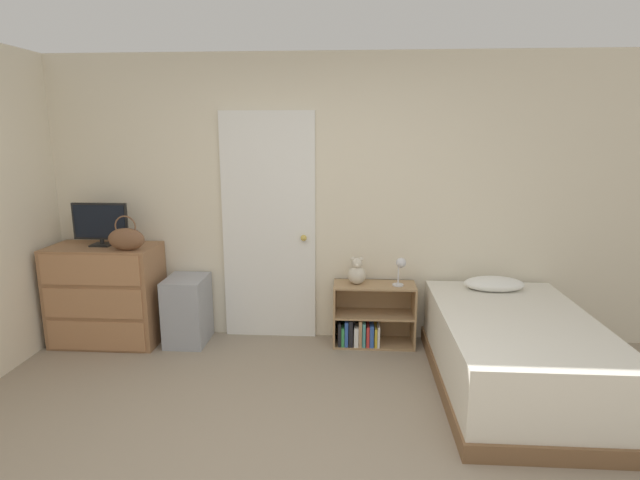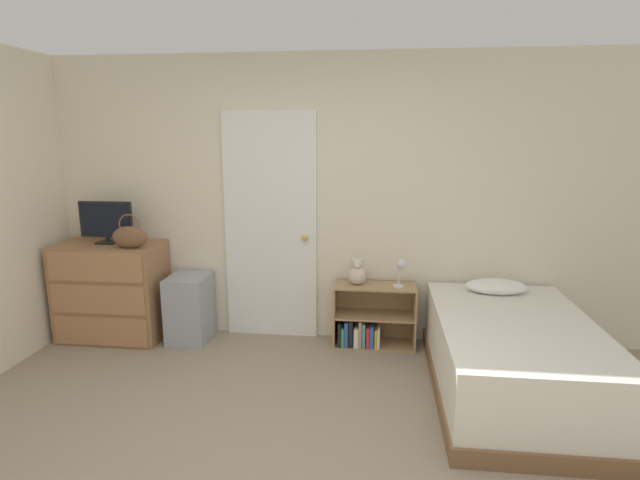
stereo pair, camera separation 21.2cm
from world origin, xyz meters
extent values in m
cube|color=beige|center=(0.00, 2.24, 1.27)|extent=(10.00, 0.06, 2.55)
cube|color=white|center=(-0.37, 2.19, 1.03)|extent=(0.84, 0.04, 2.06)
sphere|color=gold|center=(-0.05, 2.14, 0.95)|extent=(0.06, 0.06, 0.06)
cube|color=#996B47|center=(-1.81, 1.95, 0.45)|extent=(0.94, 0.48, 0.89)
cube|color=#AB774F|center=(-1.81, 1.70, 0.15)|extent=(0.86, 0.01, 0.26)
cube|color=#AB774F|center=(-1.81, 1.70, 0.45)|extent=(0.86, 0.01, 0.26)
cube|color=#AB774F|center=(-1.81, 1.70, 0.74)|extent=(0.86, 0.01, 0.26)
cube|color=black|center=(-1.82, 1.97, 0.90)|extent=(0.17, 0.16, 0.01)
cylinder|color=black|center=(-1.82, 1.97, 0.93)|extent=(0.04, 0.04, 0.04)
cube|color=black|center=(-1.82, 1.97, 1.11)|extent=(0.49, 0.02, 0.32)
cube|color=black|center=(-1.82, 1.96, 1.11)|extent=(0.46, 0.01, 0.29)
ellipsoid|color=brown|center=(-1.52, 1.80, 0.99)|extent=(0.31, 0.13, 0.19)
torus|color=brown|center=(-1.52, 1.80, 1.10)|extent=(0.18, 0.01, 0.18)
cube|color=#999EA8|center=(-1.09, 1.98, 0.30)|extent=(0.35, 0.43, 0.61)
cube|color=tan|center=(0.24, 2.04, 0.28)|extent=(0.02, 0.30, 0.56)
cube|color=tan|center=(0.94, 2.04, 0.28)|extent=(0.02, 0.30, 0.56)
cube|color=tan|center=(0.59, 2.04, 0.01)|extent=(0.69, 0.30, 0.02)
cube|color=tan|center=(0.59, 2.04, 0.28)|extent=(0.69, 0.30, 0.02)
cube|color=tan|center=(0.59, 2.04, 0.56)|extent=(0.69, 0.30, 0.02)
cube|color=tan|center=(0.59, 2.19, 0.28)|extent=(0.72, 0.01, 0.56)
cube|color=black|center=(0.29, 2.02, 0.12)|extent=(0.02, 0.24, 0.21)
cube|color=#338C4C|center=(0.32, 2.03, 0.10)|extent=(0.03, 0.25, 0.17)
cube|color=#3359B2|center=(0.35, 2.01, 0.13)|extent=(0.03, 0.22, 0.23)
cube|color=black|center=(0.39, 2.02, 0.14)|extent=(0.04, 0.25, 0.24)
cube|color=white|center=(0.44, 2.00, 0.10)|extent=(0.04, 0.20, 0.17)
cube|color=tan|center=(0.47, 2.02, 0.14)|extent=(0.03, 0.23, 0.24)
cube|color=teal|center=(0.50, 2.02, 0.13)|extent=(0.03, 0.24, 0.22)
cube|color=red|center=(0.54, 2.01, 0.11)|extent=(0.03, 0.22, 0.19)
cube|color=#3359B2|center=(0.57, 2.02, 0.12)|extent=(0.03, 0.24, 0.20)
cube|color=gold|center=(0.61, 2.03, 0.10)|extent=(0.02, 0.25, 0.17)
cube|color=white|center=(0.63, 2.02, 0.11)|extent=(0.02, 0.23, 0.18)
sphere|color=beige|center=(0.43, 2.04, 0.64)|extent=(0.16, 0.16, 0.16)
sphere|color=beige|center=(0.43, 2.04, 0.75)|extent=(0.10, 0.10, 0.10)
sphere|color=silver|center=(0.43, 2.00, 0.74)|extent=(0.03, 0.03, 0.03)
sphere|color=beige|center=(0.40, 2.04, 0.79)|extent=(0.04, 0.04, 0.04)
sphere|color=beige|center=(0.47, 2.04, 0.79)|extent=(0.04, 0.04, 0.04)
cylinder|color=silver|center=(0.79, 2.01, 0.57)|extent=(0.10, 0.10, 0.01)
cylinder|color=silver|center=(0.79, 2.01, 0.66)|extent=(0.01, 0.01, 0.17)
sphere|color=silver|center=(0.81, 2.00, 0.77)|extent=(0.09, 0.09, 0.09)
cube|color=brown|center=(1.59, 1.29, 0.06)|extent=(1.11, 1.81, 0.12)
cube|color=silver|center=(1.59, 1.29, 0.34)|extent=(1.08, 1.75, 0.45)
ellipsoid|color=white|center=(1.59, 1.94, 0.62)|extent=(0.50, 0.28, 0.12)
camera|label=1|loc=(0.38, -2.20, 1.87)|focal=28.00mm
camera|label=2|loc=(0.59, -2.18, 1.87)|focal=28.00mm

